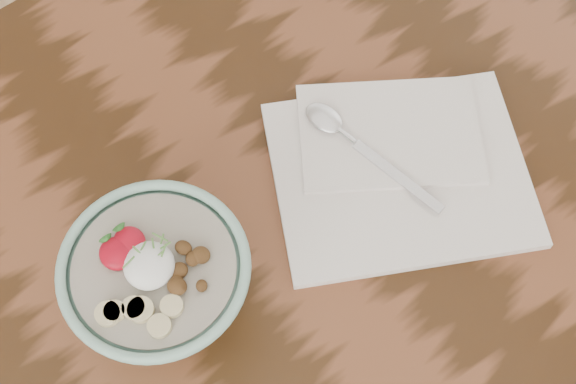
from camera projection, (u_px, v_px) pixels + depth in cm
name	position (u px, v px, depth cm)	size (l,w,h in cm)	color
table	(207.00, 312.00, 91.99)	(160.00, 90.00, 75.00)	#371F0D
breakfast_bowl	(159.00, 282.00, 77.33)	(18.16, 18.16, 12.02)	#8ABAA8
napkin	(398.00, 165.00, 89.16)	(35.14, 33.00, 1.71)	white
spoon	(342.00, 132.00, 89.42)	(5.23, 19.35, 1.01)	silver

